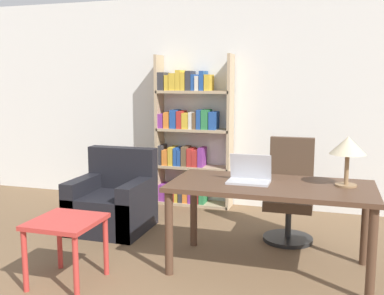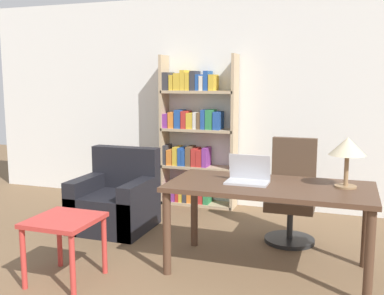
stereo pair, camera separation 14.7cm
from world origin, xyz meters
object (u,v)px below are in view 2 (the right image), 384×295
bookshelf (193,137)px  office_chair (292,196)px  table_lamp (347,148)px  side_table_blue (64,229)px  laptop (248,177)px  armchair (116,203)px  desk (269,196)px

bookshelf → office_chair: bearing=-33.9°
table_lamp → side_table_blue: (-2.13, -0.86, -0.65)m
laptop → bookshelf: bookshelf is taller
office_chair → armchair: office_chair is taller
laptop → armchair: size_ratio=0.41×
side_table_blue → desk: bearing=26.1°
desk → bookshelf: (-1.30, 1.77, 0.23)m
laptop → office_chair: 0.95m
office_chair → desk: bearing=-96.3°
desk → bookshelf: size_ratio=0.87×
armchair → desk: bearing=-17.9°
side_table_blue → bookshelf: bearing=84.8°
desk → office_chair: (0.09, 0.84, -0.20)m
office_chair → bookshelf: bookshelf is taller
laptop → table_lamp: size_ratio=0.86×
laptop → bookshelf: 2.09m
laptop → side_table_blue: (-1.34, -0.75, -0.37)m
table_lamp → laptop: bearing=-172.6°
laptop → table_lamp: bearing=7.4°
office_chair → side_table_blue: (-1.62, -1.59, -0.02)m
desk → laptop: (-0.19, 0.01, 0.15)m
office_chair → armchair: size_ratio=1.20×
table_lamp → bookshelf: size_ratio=0.21×
table_lamp → office_chair: (-0.51, 0.73, -0.62)m
side_table_blue → bookshelf: size_ratio=0.27×
office_chair → side_table_blue: 2.27m
bookshelf → armchair: bearing=-112.5°
table_lamp → bookshelf: 2.54m
armchair → bookshelf: (0.49, 1.20, 0.61)m
laptop → armchair: (-1.61, 0.57, -0.53)m
armchair → bookshelf: bearing=67.5°
desk → laptop: bearing=177.8°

